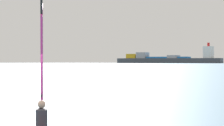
{
  "coord_description": "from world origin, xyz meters",
  "views": [
    {
      "loc": [
        1.35,
        -13.75,
        2.29
      ],
      "look_at": [
        4.11,
        15.25,
        2.23
      ],
      "focal_mm": 83.19,
      "sensor_mm": 36.0,
      "label": 1
    }
  ],
  "objects": [
    {
      "name": "windsurfer",
      "position": [
        0.77,
        0.71,
        1.18
      ],
      "size": [
        0.75,
        3.95,
        4.62
      ],
      "rotation": [
        0.0,
        0.0,
        4.74
      ],
      "color": "red",
      "rests_on": "ground_plane"
    },
    {
      "name": "cargo_ship",
      "position": [
        181.63,
        859.72,
        7.26
      ],
      "size": [
        169.45,
        113.78,
        33.94
      ],
      "rotation": [
        0.0,
        0.0,
        2.61
      ],
      "color": "#3F444C",
      "rests_on": "ground_plane"
    },
    {
      "name": "distant_headland",
      "position": [
        126.15,
        1325.21,
        16.68
      ],
      "size": [
        1000.81,
        296.53,
        33.35
      ],
      "primitive_type": "cube",
      "rotation": [
        0.0,
        0.0,
        -0.01
      ],
      "color": "#4C564C",
      "rests_on": "ground_plane"
    }
  ]
}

